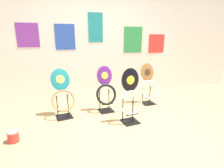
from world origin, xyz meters
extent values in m
plane|color=tan|center=(0.00, 0.00, 0.00)|extent=(14.00, 14.00, 0.00)
cube|color=silver|center=(0.00, 1.99, 1.30)|extent=(8.00, 0.06, 2.60)
cube|color=#284CAD|center=(-0.75, 1.96, 1.43)|extent=(0.43, 0.01, 0.55)
cube|color=#2D8E47|center=(0.89, 1.96, 1.36)|extent=(0.48, 0.01, 0.63)
cube|color=teal|center=(-0.05, 1.96, 1.64)|extent=(0.34, 0.01, 0.65)
cube|color=purple|center=(-1.50, 1.96, 1.46)|extent=(0.44, 0.01, 0.49)
cube|color=red|center=(1.56, 1.96, 1.26)|extent=(0.44, 0.01, 0.47)
cube|color=black|center=(0.17, 0.38, 0.01)|extent=(0.30, 0.30, 0.01)
cylinder|color=black|center=(0.06, 0.46, 0.21)|extent=(0.02, 0.02, 0.40)
cylinder|color=black|center=(0.26, 0.48, 0.21)|extent=(0.02, 0.02, 0.40)
cylinder|color=black|center=(0.18, 0.31, 0.17)|extent=(0.22, 0.04, 0.02)
torus|color=beige|center=(0.17, 0.36, 0.36)|extent=(0.43, 0.16, 0.42)
ellipsoid|color=black|center=(0.17, 0.42, 0.74)|extent=(0.32, 0.07, 0.39)
ellipsoid|color=yellow|center=(0.17, 0.40, 0.74)|extent=(0.14, 0.03, 0.15)
sphere|color=silver|center=(0.08, 0.40, 0.54)|extent=(0.02, 0.02, 0.02)
sphere|color=silver|center=(0.26, 0.41, 0.54)|extent=(0.02, 0.02, 0.02)
cube|color=black|center=(-0.90, 0.92, 0.01)|extent=(0.32, 0.32, 0.01)
cylinder|color=black|center=(-1.01, 0.99, 0.20)|extent=(0.02, 0.02, 0.38)
cylinder|color=black|center=(-0.82, 1.02, 0.20)|extent=(0.02, 0.02, 0.38)
cylinder|color=black|center=(-0.89, 0.84, 0.16)|extent=(0.22, 0.05, 0.02)
torus|color=#9E7042|center=(-0.90, 0.90, 0.33)|extent=(0.44, 0.29, 0.37)
ellipsoid|color=#197075|center=(-0.93, 1.06, 0.68)|extent=(0.36, 0.21, 0.39)
ellipsoid|color=#EADB4C|center=(-0.92, 1.05, 0.68)|extent=(0.16, 0.08, 0.15)
sphere|color=silver|center=(-1.01, 0.98, 0.49)|extent=(0.02, 0.02, 0.02)
sphere|color=silver|center=(-0.82, 1.00, 0.49)|extent=(0.02, 0.02, 0.02)
cube|color=black|center=(0.90, 1.08, 0.01)|extent=(0.30, 0.30, 0.01)
cylinder|color=black|center=(0.80, 1.17, 0.19)|extent=(0.02, 0.02, 0.35)
cylinder|color=black|center=(0.99, 1.18, 0.19)|extent=(0.02, 0.02, 0.35)
cylinder|color=black|center=(0.90, 1.00, 0.15)|extent=(0.22, 0.03, 0.02)
torus|color=silver|center=(0.90, 1.06, 0.32)|extent=(0.42, 0.21, 0.39)
ellipsoid|color=#936033|center=(0.89, 1.17, 0.69)|extent=(0.33, 0.12, 0.39)
ellipsoid|color=#4C2D19|center=(0.89, 1.16, 0.69)|extent=(0.15, 0.05, 0.15)
sphere|color=silver|center=(0.81, 1.13, 0.50)|extent=(0.02, 0.02, 0.02)
sphere|color=silver|center=(0.98, 1.14, 0.50)|extent=(0.02, 0.02, 0.02)
cube|color=black|center=(-0.10, 0.96, 0.01)|extent=(0.30, 0.30, 0.01)
cylinder|color=black|center=(-0.20, 1.04, 0.21)|extent=(0.02, 0.02, 0.40)
cylinder|color=black|center=(-0.01, 1.06, 0.21)|extent=(0.02, 0.02, 0.40)
cylinder|color=black|center=(-0.09, 0.88, 0.17)|extent=(0.22, 0.04, 0.02)
torus|color=black|center=(-0.10, 0.94, 0.35)|extent=(0.42, 0.22, 0.40)
ellipsoid|color=#60237F|center=(-0.11, 1.03, 0.70)|extent=(0.31, 0.11, 0.37)
ellipsoid|color=#E5CC4C|center=(-0.10, 1.01, 0.71)|extent=(0.14, 0.04, 0.14)
sphere|color=silver|center=(-0.19, 0.99, 0.52)|extent=(0.02, 0.02, 0.02)
sphere|color=silver|center=(-0.02, 1.01, 0.52)|extent=(0.02, 0.02, 0.02)
cylinder|color=red|center=(-1.62, 0.32, 0.08)|extent=(0.15, 0.15, 0.16)
torus|color=silver|center=(-1.62, 0.32, 0.15)|extent=(0.16, 0.16, 0.01)
cylinder|color=#B2B2B7|center=(-1.62, 0.32, 0.16)|extent=(0.13, 0.13, 0.00)
camera|label=1|loc=(-0.95, -2.15, 1.40)|focal=28.00mm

